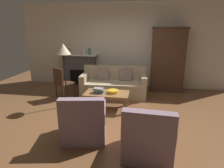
% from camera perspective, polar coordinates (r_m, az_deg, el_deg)
% --- Properties ---
extents(ground_plane, '(9.60, 9.60, 0.00)m').
position_cam_1_polar(ground_plane, '(4.51, 0.31, -9.64)').
color(ground_plane, brown).
extents(back_wall, '(7.20, 0.10, 2.80)m').
position_cam_1_polar(back_wall, '(6.61, 3.89, 11.35)').
color(back_wall, silver).
rests_on(back_wall, ground).
extents(fireplace, '(1.26, 0.48, 1.12)m').
position_cam_1_polar(fireplace, '(6.82, -9.58, 4.24)').
color(fireplace, '#4C4947').
rests_on(fireplace, ground).
extents(armoire, '(1.06, 0.57, 2.02)m').
position_cam_1_polar(armoire, '(6.34, 16.30, 6.98)').
color(armoire, '#472D1E').
rests_on(armoire, ground).
extents(couch, '(1.97, 0.97, 0.86)m').
position_cam_1_polar(couch, '(5.78, 0.53, -0.30)').
color(couch, tan).
rests_on(couch, ground).
extents(coffee_table, '(1.10, 0.60, 0.42)m').
position_cam_1_polar(coffee_table, '(4.81, -1.57, -3.23)').
color(coffee_table, olive).
rests_on(coffee_table, ground).
extents(fruit_bowl, '(0.28, 0.28, 0.08)m').
position_cam_1_polar(fruit_bowl, '(4.75, 0.33, -2.27)').
color(fruit_bowl, gold).
rests_on(fruit_bowl, coffee_table).
extents(book_stack, '(0.27, 0.20, 0.13)m').
position_cam_1_polar(book_stack, '(4.77, -3.99, -1.94)').
color(book_stack, '#38569E').
rests_on(book_stack, coffee_table).
extents(mantel_vase_terracotta, '(0.14, 0.14, 0.19)m').
position_cam_1_polar(mantel_vase_terracotta, '(6.83, -12.95, 9.57)').
color(mantel_vase_terracotta, '#A86042').
rests_on(mantel_vase_terracotta, fireplace).
extents(mantel_vase_cream, '(0.10, 0.10, 0.21)m').
position_cam_1_polar(mantel_vase_cream, '(6.64, -8.41, 9.70)').
color(mantel_vase_cream, beige).
rests_on(mantel_vase_cream, fireplace).
extents(mantel_vase_jade, '(0.10, 0.10, 0.20)m').
position_cam_1_polar(mantel_vase_jade, '(6.58, -6.72, 9.70)').
color(mantel_vase_jade, slate).
rests_on(mantel_vase_jade, fireplace).
extents(armchair_near_left, '(0.89, 0.89, 0.88)m').
position_cam_1_polar(armchair_near_left, '(3.60, -8.31, -11.39)').
color(armchair_near_left, gray).
rests_on(armchair_near_left, ground).
extents(armchair_near_right, '(0.82, 0.81, 0.88)m').
position_cam_1_polar(armchair_near_right, '(3.18, 10.77, -15.54)').
color(armchair_near_right, gray).
rests_on(armchair_near_right, ground).
extents(side_chair_wooden, '(0.61, 0.61, 0.90)m').
position_cam_1_polar(side_chair_wooden, '(5.67, -14.75, 0.86)').
color(side_chair_wooden, '#472D1E').
rests_on(side_chair_wooden, ground).
extents(floor_lamp, '(0.36, 0.36, 1.63)m').
position_cam_1_polar(floor_lamp, '(4.84, -14.31, 9.06)').
color(floor_lamp, black).
rests_on(floor_lamp, ground).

